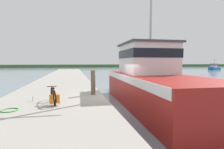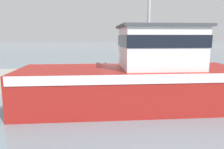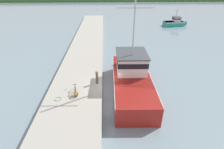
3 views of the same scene
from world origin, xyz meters
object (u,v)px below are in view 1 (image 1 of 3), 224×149
Objects in this scene: fishing_boat_main at (151,80)px; bicycle_touring at (54,97)px; mooring_post at (93,82)px; water_bottle_by_bike at (33,98)px; boat_blue_far at (214,67)px; boat_green_anchored at (158,70)px.

fishing_boat_main is 7.19× the size of bicycle_touring.
bicycle_touring is 1.21× the size of mooring_post.
water_bottle_by_bike is (-6.68, -1.09, -0.61)m from fishing_boat_main.
fishing_boat_main is at bearing -0.08° from mooring_post.
boat_blue_far is at bearing 40.30° from water_bottle_by_bike.
fishing_boat_main reaches higher than boat_blue_far.
boat_green_anchored is at bearing 94.78° from boat_blue_far.
bicycle_touring is at bearing -41.38° from boat_green_anchored.
water_bottle_by_bike is at bearing -160.16° from mooring_post.
bicycle_touring is (-48.40, -42.77, 0.25)m from boat_blue_far.
bicycle_touring is 6.72× the size of water_bottle_by_bike.
boat_blue_far is 64.59m from bicycle_touring.
boat_blue_far is at bearing 45.46° from fishing_boat_main.
boat_blue_far is 3.45× the size of bicycle_touring.
fishing_boat_main is 6.80m from water_bottle_by_bike.
bicycle_touring is (-5.64, -1.92, -0.40)m from fishing_boat_main.
boat_green_anchored is 4.23× the size of mooring_post.
fishing_boat_main is 2.06× the size of boat_green_anchored.
water_bottle_by_bike is at bearing -168.93° from fishing_boat_main.
mooring_post reaches higher than water_bottle_by_bike.
bicycle_touring is at bearing -136.15° from mooring_post.
bicycle_touring is at bearing -159.40° from fishing_boat_main.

